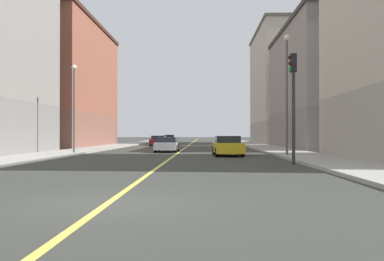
# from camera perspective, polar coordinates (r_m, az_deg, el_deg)

# --- Properties ---
(ground_plane) EXTENTS (400.00, 400.00, 0.00)m
(ground_plane) POSITION_cam_1_polar(r_m,az_deg,el_deg) (9.62, -10.92, -9.34)
(ground_plane) COLOR #353731
(ground_plane) RESTS_ON ground
(sidewalk_left) EXTENTS (3.36, 168.00, 0.15)m
(sidewalk_left) POSITION_cam_1_polar(r_m,az_deg,el_deg) (58.65, 7.92, -1.84)
(sidewalk_left) COLOR #9E9B93
(sidewalk_left) RESTS_ON ground
(sidewalk_right) EXTENTS (3.36, 168.00, 0.15)m
(sidewalk_right) POSITION_cam_1_polar(r_m,az_deg,el_deg) (59.24, -8.64, -1.82)
(sidewalk_right) COLOR #9E9B93
(sidewalk_right) RESTS_ON ground
(lane_center_stripe) EXTENTS (0.16, 154.00, 0.01)m
(lane_center_stripe) POSITION_cam_1_polar(r_m,az_deg,el_deg) (58.33, -0.40, -1.91)
(lane_center_stripe) COLOR #E5D14C
(lane_center_stripe) RESTS_ON ground
(building_left_mid) EXTENTS (9.46, 20.19, 12.43)m
(building_left_mid) POSITION_cam_1_polar(r_m,az_deg,el_deg) (46.74, 17.44, 5.38)
(building_left_mid) COLOR slate
(building_left_mid) RESTS_ON ground
(building_left_far) EXTENTS (9.46, 20.17, 17.46)m
(building_left_far) POSITION_cam_1_polar(r_m,az_deg,el_deg) (69.19, 12.24, 5.57)
(building_left_far) COLOR #9D9688
(building_left_far) RESTS_ON ground
(building_right_midblock) EXTENTS (9.46, 21.33, 14.33)m
(building_right_midblock) POSITION_cam_1_polar(r_m,az_deg,el_deg) (53.52, -16.77, 5.66)
(building_right_midblock) COLOR brown
(building_right_midblock) RESTS_ON ground
(traffic_light_left_near) EXTENTS (0.40, 0.32, 5.41)m
(traffic_light_left_near) POSITION_cam_1_polar(r_m,az_deg,el_deg) (21.93, 13.05, 4.92)
(traffic_light_left_near) COLOR #2D2D2D
(traffic_light_left_near) RESTS_ON ground
(street_lamp_left_near) EXTENTS (0.36, 0.36, 7.78)m
(street_lamp_left_near) POSITION_cam_1_polar(r_m,az_deg,el_deg) (29.11, 12.26, 6.11)
(street_lamp_left_near) COLOR #4C4C51
(street_lamp_left_near) RESTS_ON ground
(street_lamp_right_near) EXTENTS (0.36, 0.36, 6.38)m
(street_lamp_right_near) POSITION_cam_1_polar(r_m,az_deg,el_deg) (32.94, -15.13, 4.05)
(street_lamp_right_near) COLOR #4C4C51
(street_lamp_right_near) RESTS_ON ground
(car_silver) EXTENTS (1.82, 4.26, 1.23)m
(car_silver) POSITION_cam_1_polar(r_m,az_deg,el_deg) (36.13, -3.27, -1.85)
(car_silver) COLOR silver
(car_silver) RESTS_ON ground
(car_yellow) EXTENTS (2.04, 4.51, 1.36)m
(car_yellow) POSITION_cam_1_polar(r_m,az_deg,el_deg) (29.88, 4.67, -2.03)
(car_yellow) COLOR gold
(car_yellow) RESTS_ON ground
(car_maroon) EXTENTS (2.02, 4.06, 1.29)m
(car_maroon) POSITION_cam_1_polar(r_m,az_deg,el_deg) (55.54, -4.36, -1.34)
(car_maroon) COLOR maroon
(car_maroon) RESTS_ON ground
(car_black) EXTENTS (1.92, 4.29, 1.35)m
(car_black) POSITION_cam_1_polar(r_m,az_deg,el_deg) (71.19, -2.98, -1.12)
(car_black) COLOR black
(car_black) RESTS_ON ground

